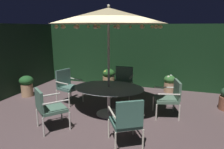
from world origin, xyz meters
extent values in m
cube|color=brown|center=(0.00, 0.00, -0.01)|extent=(7.56, 6.79, 0.02)
cube|color=#16351B|center=(0.00, 3.25, 1.19)|extent=(7.56, 0.30, 2.38)
cylinder|color=silver|center=(0.08, 0.25, 0.01)|extent=(0.66, 0.66, 0.03)
cylinder|color=silver|center=(0.08, 0.25, 0.36)|extent=(0.09, 0.09, 0.72)
ellipsoid|color=gray|center=(0.08, 0.25, 0.73)|extent=(1.83, 1.44, 0.03)
cylinder|color=silver|center=(0.08, 0.25, 1.24)|extent=(0.06, 0.06, 2.47)
cone|color=#CCB885|center=(0.08, 0.25, 2.53)|extent=(2.81, 2.81, 0.38)
sphere|color=silver|center=(0.08, 0.25, 2.76)|extent=(0.07, 0.07, 0.07)
sphere|color=#F9DB8C|center=(1.33, 0.24, 2.27)|extent=(0.09, 0.09, 0.09)
sphere|color=#F9DB8C|center=(1.27, 0.63, 2.27)|extent=(0.09, 0.09, 0.09)
sphere|color=#F9DB8C|center=(1.02, 1.06, 2.27)|extent=(0.09, 0.09, 0.09)
sphere|color=#F9DB8C|center=(0.74, 1.30, 2.27)|extent=(0.09, 0.09, 0.09)
sphere|color=#F9DB8C|center=(0.33, 1.46, 2.27)|extent=(0.09, 0.09, 0.09)
sphere|color=#F9DB8C|center=(-0.15, 1.47, 2.27)|extent=(0.09, 0.09, 0.09)
sphere|color=#F9DB8C|center=(-0.58, 1.30, 2.27)|extent=(0.09, 0.09, 0.09)
sphere|color=#F9DB8C|center=(-0.84, 1.08, 2.27)|extent=(0.09, 0.09, 0.09)
sphere|color=#F9DB8C|center=(-1.07, 0.71, 2.27)|extent=(0.09, 0.09, 0.09)
sphere|color=#F9DB8C|center=(-1.16, 0.26, 2.27)|extent=(0.09, 0.09, 0.09)
sphere|color=#F9DB8C|center=(-1.06, -0.23, 2.27)|extent=(0.09, 0.09, 0.09)
sphere|color=#F9DB8C|center=(-0.84, -0.58, 2.27)|extent=(0.09, 0.09, 0.09)
sphere|color=#F9DB8C|center=(-0.52, -0.83, 2.27)|extent=(0.09, 0.09, 0.09)
sphere|color=#F9DB8C|center=(-0.13, -0.97, 2.27)|extent=(0.09, 0.09, 0.09)
sphere|color=#F9DB8C|center=(0.25, -0.98, 2.27)|extent=(0.09, 0.09, 0.09)
sphere|color=#F9DB8C|center=(0.66, -0.85, 2.27)|extent=(0.09, 0.09, 0.09)
sphere|color=#F9DB8C|center=(1.05, -0.53, 2.27)|extent=(0.09, 0.09, 0.09)
sphere|color=#F9DB8C|center=(1.27, -0.12, 2.27)|extent=(0.09, 0.09, 0.09)
cylinder|color=silver|center=(0.35, 1.47, 0.22)|extent=(0.04, 0.04, 0.43)
cylinder|color=silver|center=(-0.25, 1.45, 0.22)|extent=(0.04, 0.04, 0.43)
cylinder|color=silver|center=(0.33, 2.01, 0.22)|extent=(0.04, 0.04, 0.43)
cylinder|color=silver|center=(-0.27, 1.99, 0.22)|extent=(0.04, 0.04, 0.43)
cube|color=#4C765E|center=(0.04, 1.73, 0.47)|extent=(0.60, 0.56, 0.07)
cube|color=#4C765E|center=(0.03, 1.99, 0.74)|extent=(0.58, 0.08, 0.47)
cylinder|color=silver|center=(0.34, 1.74, 0.71)|extent=(0.05, 0.53, 0.04)
cylinder|color=silver|center=(-0.26, 1.72, 0.71)|extent=(0.05, 0.53, 0.04)
cylinder|color=silver|center=(-0.98, 0.89, 0.22)|extent=(0.04, 0.04, 0.43)
cylinder|color=silver|center=(-1.16, 0.34, 0.22)|extent=(0.04, 0.04, 0.43)
cylinder|color=silver|center=(-1.50, 1.05, 0.22)|extent=(0.04, 0.04, 0.43)
cylinder|color=silver|center=(-1.67, 0.51, 0.22)|extent=(0.04, 0.04, 0.43)
cube|color=#4B7064|center=(-1.33, 0.70, 0.47)|extent=(0.67, 0.69, 0.07)
cube|color=#4B7064|center=(-1.57, 0.78, 0.75)|extent=(0.22, 0.54, 0.51)
cylinder|color=silver|center=(-1.24, 0.97, 0.68)|extent=(0.51, 0.19, 0.04)
cylinder|color=silver|center=(-1.41, 0.43, 0.68)|extent=(0.51, 0.19, 0.04)
cylinder|color=silver|center=(-0.89, -0.50, 0.21)|extent=(0.04, 0.04, 0.42)
cylinder|color=silver|center=(-0.46, -0.85, 0.21)|extent=(0.04, 0.04, 0.42)
cylinder|color=silver|center=(-1.25, -0.94, 0.21)|extent=(0.04, 0.04, 0.42)
cylinder|color=silver|center=(-0.83, -1.29, 0.21)|extent=(0.04, 0.04, 0.42)
cube|color=#4F7561|center=(-0.86, -0.89, 0.46)|extent=(0.78, 0.78, 0.07)
cube|color=#4F7561|center=(-1.03, -1.11, 0.72)|extent=(0.44, 0.38, 0.46)
cylinder|color=silver|center=(-1.07, -0.72, 0.71)|extent=(0.38, 0.45, 0.04)
cylinder|color=silver|center=(-0.65, -1.07, 0.71)|extent=(0.38, 0.45, 0.04)
cylinder|color=beige|center=(0.48, -0.91, 0.21)|extent=(0.04, 0.04, 0.42)
cylinder|color=beige|center=(0.94, -0.63, 0.21)|extent=(0.04, 0.04, 0.42)
cylinder|color=beige|center=(0.78, -1.40, 0.21)|extent=(0.04, 0.04, 0.42)
cylinder|color=beige|center=(1.24, -1.12, 0.21)|extent=(0.04, 0.04, 0.42)
cube|color=#427060|center=(0.86, -1.01, 0.45)|extent=(0.74, 0.75, 0.07)
cube|color=#427060|center=(1.00, -1.25, 0.74)|extent=(0.47, 0.32, 0.50)
cylinder|color=beige|center=(0.63, -1.15, 0.69)|extent=(0.32, 0.49, 0.04)
cylinder|color=beige|center=(1.09, -0.87, 0.69)|extent=(0.32, 0.49, 0.04)
cylinder|color=silver|center=(1.32, 0.27, 0.21)|extent=(0.04, 0.04, 0.41)
cylinder|color=silver|center=(1.17, 0.85, 0.21)|extent=(0.04, 0.04, 0.41)
cylinder|color=silver|center=(1.86, 0.41, 0.21)|extent=(0.04, 0.04, 0.41)
cylinder|color=silver|center=(1.71, 0.99, 0.21)|extent=(0.04, 0.04, 0.41)
cube|color=#52705B|center=(1.52, 0.63, 0.45)|extent=(0.68, 0.71, 0.07)
cube|color=#52705B|center=(1.78, 0.70, 0.71)|extent=(0.21, 0.57, 0.46)
cylinder|color=silver|center=(1.59, 0.34, 0.68)|extent=(0.53, 0.17, 0.04)
cylinder|color=silver|center=(1.44, 0.92, 0.68)|extent=(0.53, 0.17, 0.04)
cylinder|color=tan|center=(1.49, 2.80, 0.17)|extent=(0.38, 0.38, 0.34)
ellipsoid|color=#356B30|center=(1.49, 2.80, 0.45)|extent=(0.41, 0.41, 0.29)
sphere|color=beige|center=(1.59, 2.81, 0.49)|extent=(0.09, 0.09, 0.09)
sphere|color=silver|center=(1.52, 2.91, 0.56)|extent=(0.10, 0.10, 0.10)
sphere|color=silver|center=(1.38, 2.93, 0.50)|extent=(0.08, 0.08, 0.08)
sphere|color=silver|center=(1.35, 2.78, 0.50)|extent=(0.06, 0.06, 0.06)
sphere|color=beige|center=(1.44, 2.72, 0.55)|extent=(0.10, 0.10, 0.10)
sphere|color=beige|center=(1.52, 2.71, 0.50)|extent=(0.09, 0.09, 0.09)
cylinder|color=tan|center=(-3.01, 0.81, 0.21)|extent=(0.38, 0.38, 0.41)
ellipsoid|color=#225626|center=(-3.01, 0.81, 0.54)|extent=(0.45, 0.45, 0.32)
sphere|color=#BA3975|center=(-2.83, 0.85, 0.58)|extent=(0.07, 0.07, 0.07)
sphere|color=#B43678|center=(-2.95, 0.91, 0.60)|extent=(0.09, 0.09, 0.09)
sphere|color=#BF3276|center=(-3.09, 0.90, 0.63)|extent=(0.06, 0.06, 0.06)
sphere|color=#B1447B|center=(-3.11, 0.84, 0.56)|extent=(0.11, 0.11, 0.11)
sphere|color=#B6327F|center=(-3.05, 0.71, 0.59)|extent=(0.09, 0.09, 0.09)
sphere|color=#B44175|center=(-2.92, 0.69, 0.59)|extent=(0.09, 0.09, 0.09)
cylinder|color=tan|center=(-0.80, 2.78, 0.20)|extent=(0.45, 0.45, 0.40)
ellipsoid|color=#245521|center=(-0.80, 2.78, 0.53)|extent=(0.47, 0.47, 0.33)
sphere|color=#E2CE4C|center=(-0.69, 2.79, 0.53)|extent=(0.06, 0.06, 0.06)
sphere|color=#E5CF56|center=(-0.88, 2.86, 0.54)|extent=(0.11, 0.11, 0.11)
sphere|color=#E4D64C|center=(-0.89, 2.64, 0.61)|extent=(0.10, 0.10, 0.10)
camera|label=1|loc=(1.80, -4.66, 2.27)|focal=33.55mm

